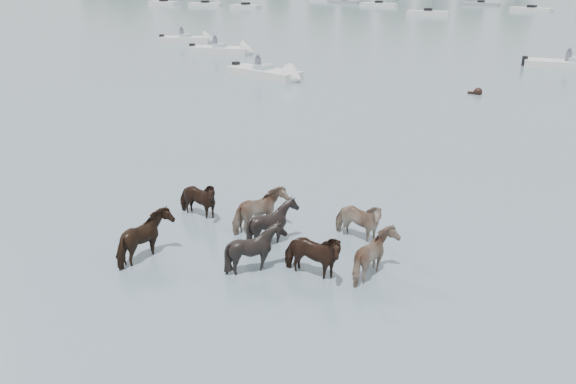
% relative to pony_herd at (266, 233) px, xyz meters
% --- Properties ---
extents(ground, '(400.00, 400.00, 0.00)m').
position_rel_pony_herd_xyz_m(ground, '(-2.10, 0.59, -0.46)').
color(ground, '#495E6A').
rests_on(ground, ground).
extents(pony_herd, '(6.57, 4.12, 1.24)m').
position_rel_pony_herd_xyz_m(pony_herd, '(0.00, 0.00, 0.00)').
color(pony_herd, black).
rests_on(pony_herd, ground).
extents(swimming_pony, '(0.72, 0.44, 0.44)m').
position_rel_pony_herd_xyz_m(swimming_pony, '(2.20, 20.34, -0.36)').
color(swimming_pony, black).
rests_on(swimming_pony, ground).
extents(motorboat_a, '(5.16, 2.25, 1.92)m').
position_rel_pony_herd_xyz_m(motorboat_a, '(-16.42, 27.99, -0.23)').
color(motorboat_a, silver).
rests_on(motorboat_a, ground).
extents(motorboat_b, '(5.43, 3.09, 1.92)m').
position_rel_pony_herd_xyz_m(motorboat_b, '(-9.19, 20.17, -0.23)').
color(motorboat_b, silver).
rests_on(motorboat_b, ground).
extents(motorboat_f, '(4.84, 2.91, 1.92)m').
position_rel_pony_herd_xyz_m(motorboat_f, '(-22.33, 32.60, -0.23)').
color(motorboat_f, silver).
rests_on(motorboat_f, ground).
extents(distant_flotilla, '(103.96, 23.06, 0.93)m').
position_rel_pony_herd_xyz_m(distant_flotilla, '(-3.09, 80.03, -0.20)').
color(distant_flotilla, silver).
rests_on(distant_flotilla, ground).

